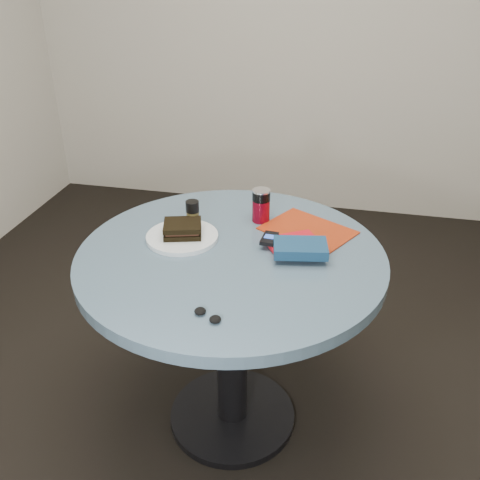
% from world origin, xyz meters
% --- Properties ---
extents(ground, '(4.00, 4.00, 0.00)m').
position_xyz_m(ground, '(0.00, 0.00, 0.00)').
color(ground, black).
rests_on(ground, ground).
extents(table, '(1.00, 1.00, 0.75)m').
position_xyz_m(table, '(0.00, 0.00, 0.59)').
color(table, black).
rests_on(table, ground).
extents(plate, '(0.31, 0.31, 0.02)m').
position_xyz_m(plate, '(-0.18, 0.05, 0.76)').
color(plate, white).
rests_on(plate, table).
extents(sandwich, '(0.15, 0.13, 0.04)m').
position_xyz_m(sandwich, '(-0.18, 0.06, 0.79)').
color(sandwich, black).
rests_on(sandwich, plate).
extents(soda_can, '(0.08, 0.08, 0.12)m').
position_xyz_m(soda_can, '(0.05, 0.24, 0.81)').
color(soda_can, maroon).
rests_on(soda_can, table).
extents(pepper_grinder, '(0.05, 0.05, 0.11)m').
position_xyz_m(pepper_grinder, '(-0.17, 0.13, 0.80)').
color(pepper_grinder, '#49411F').
rests_on(pepper_grinder, table).
extents(magazine, '(0.36, 0.33, 0.01)m').
position_xyz_m(magazine, '(0.23, 0.20, 0.75)').
color(magazine, '#992B0D').
rests_on(magazine, table).
extents(red_book, '(0.20, 0.18, 0.01)m').
position_xyz_m(red_book, '(0.19, 0.09, 0.76)').
color(red_book, red).
rests_on(red_book, magazine).
extents(novel, '(0.18, 0.14, 0.03)m').
position_xyz_m(novel, '(0.22, 0.02, 0.79)').
color(novel, navy).
rests_on(novel, red_book).
extents(mp3_player, '(0.05, 0.09, 0.01)m').
position_xyz_m(mp3_player, '(0.11, 0.07, 0.78)').
color(mp3_player, black).
rests_on(mp3_player, red_book).
extents(headphones, '(0.09, 0.07, 0.02)m').
position_xyz_m(headphones, '(0.02, -0.35, 0.76)').
color(headphones, black).
rests_on(headphones, table).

